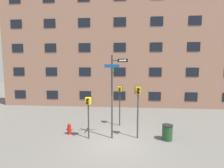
# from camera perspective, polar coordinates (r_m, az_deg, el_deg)

# --- Properties ---
(ground_plane) EXTENTS (60.00, 60.00, 0.00)m
(ground_plane) POSITION_cam_1_polar(r_m,az_deg,el_deg) (10.14, 0.64, -18.36)
(ground_plane) COLOR #595651
(building_facade) EXTENTS (24.00, 0.63, 11.78)m
(building_facade) POSITION_cam_1_polar(r_m,az_deg,el_deg) (17.41, 2.60, 11.80)
(building_facade) COLOR #936B56
(building_facade) RESTS_ON ground_plane
(street_sign_pole) EXTENTS (1.28, 0.99, 4.77)m
(street_sign_pole) POSITION_cam_1_polar(r_m,az_deg,el_deg) (9.80, 0.39, -1.96)
(street_sign_pole) COLOR #2D2D33
(street_sign_pole) RESTS_ON ground_plane
(pedestrian_signal_left) EXTENTS (0.39, 0.40, 2.43)m
(pedestrian_signal_left) POSITION_cam_1_polar(r_m,az_deg,el_deg) (10.03, -7.76, -7.09)
(pedestrian_signal_left) COLOR #2D2D33
(pedestrian_signal_left) RESTS_ON ground_plane
(pedestrian_signal_right) EXTENTS (0.37, 0.40, 3.03)m
(pedestrian_signal_right) POSITION_cam_1_polar(r_m,az_deg,el_deg) (10.02, 8.49, -4.49)
(pedestrian_signal_right) COLOR #2D2D33
(pedestrian_signal_right) RESTS_ON ground_plane
(pedestrian_signal_across) EXTENTS (0.39, 0.40, 2.77)m
(pedestrian_signal_across) POSITION_cam_1_polar(r_m,az_deg,el_deg) (12.02, 2.56, -3.65)
(pedestrian_signal_across) COLOR #2D2D33
(pedestrian_signal_across) RESTS_ON ground_plane
(fire_hydrant) EXTENTS (0.39, 0.23, 0.68)m
(fire_hydrant) POSITION_cam_1_polar(r_m,az_deg,el_deg) (11.32, -13.77, -14.04)
(fire_hydrant) COLOR red
(fire_hydrant) RESTS_ON ground_plane
(trash_bin) EXTENTS (0.60, 0.60, 0.87)m
(trash_bin) POSITION_cam_1_polar(r_m,az_deg,el_deg) (10.67, 17.61, -14.82)
(trash_bin) COLOR #1E4723
(trash_bin) RESTS_ON ground_plane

